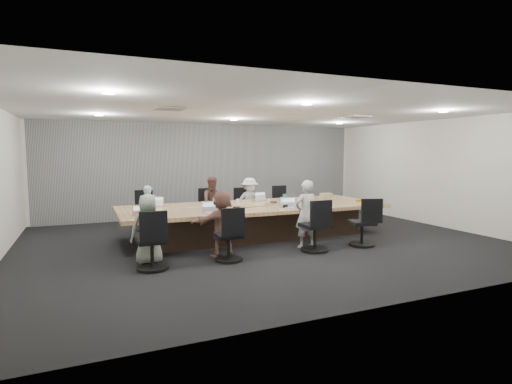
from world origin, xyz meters
name	(u,v)px	position (x,y,z in m)	size (l,w,h in m)	color
floor	(263,241)	(0.00, 0.00, 0.00)	(10.00, 8.00, 0.00)	black
ceiling	(263,112)	(0.00, 0.00, 2.80)	(10.00, 8.00, 0.00)	white
wall_back	(210,170)	(0.00, 4.00, 1.40)	(10.00, 2.80, 0.00)	silver
wall_front	(396,196)	(0.00, -4.00, 1.40)	(10.00, 2.80, 0.00)	silver
wall_right	(435,173)	(5.00, 0.00, 1.40)	(8.00, 2.80, 0.00)	silver
curtain	(210,170)	(0.00, 3.92, 1.40)	(9.80, 0.04, 2.80)	gray
conference_table	(254,220)	(0.00, 0.50, 0.40)	(6.00, 2.20, 0.74)	black
chair_0	(147,215)	(-2.16, 2.20, 0.40)	(0.54, 0.54, 0.81)	black
chair_1	(210,211)	(-0.55, 2.20, 0.39)	(0.53, 0.53, 0.79)	black
chair_2	(245,210)	(0.44, 2.20, 0.37)	(0.51, 0.51, 0.75)	black
chair_3	(283,207)	(1.62, 2.20, 0.39)	(0.53, 0.53, 0.78)	black
chair_4	(152,245)	(-2.57, -1.20, 0.41)	(0.55, 0.55, 0.82)	black
chair_5	(229,240)	(-1.23, -1.20, 0.39)	(0.52, 0.52, 0.77)	black
chair_6	(315,230)	(0.57, -1.20, 0.43)	(0.58, 0.58, 0.86)	black
chair_7	(362,227)	(1.71, -1.20, 0.41)	(0.55, 0.55, 0.81)	black
person_0	(149,210)	(-2.16, 1.85, 0.58)	(0.42, 0.28, 1.16)	#A0CCE1
laptop_0	(153,205)	(-2.16, 1.30, 0.75)	(0.34, 0.24, 0.02)	#B2B2B7
person_1	(214,203)	(-0.55, 1.85, 0.66)	(0.64, 0.50, 1.33)	brown
laptop_1	(220,202)	(-0.55, 1.30, 0.75)	(0.32, 0.22, 0.02)	#8C6647
person_2	(250,202)	(0.44, 1.85, 0.64)	(0.82, 0.47, 1.28)	#B7C0B7
laptop_2	(258,200)	(0.44, 1.30, 0.75)	(0.28, 0.19, 0.02)	#B2B2B7
person_4	(148,229)	(-2.57, -0.85, 0.62)	(0.61, 0.39, 1.24)	gray
laptop_4	(144,217)	(-2.57, -0.30, 0.75)	(0.32, 0.22, 0.02)	#8C6647
person_5	(222,223)	(-1.23, -0.85, 0.62)	(1.16, 0.37, 1.25)	brown
laptop_5	(213,213)	(-1.23, -0.30, 0.75)	(0.33, 0.23, 0.02)	#B2B2B7
person_6	(306,214)	(0.57, -0.85, 0.69)	(0.50, 0.33, 1.38)	#B5B5B5
laptop_6	(293,208)	(0.57, -0.30, 0.75)	(0.34, 0.23, 0.02)	#B2B2B7
bottle_green_left	(152,203)	(-2.24, 0.91, 0.85)	(0.06, 0.06, 0.23)	#2D8448
bottle_green_right	(284,200)	(0.52, 0.00, 0.88)	(0.08, 0.08, 0.28)	#2D8448
bottle_clear	(214,203)	(-0.99, 0.36, 0.85)	(0.07, 0.07, 0.22)	silver
cup_white_far	(238,201)	(-0.25, 0.91, 0.79)	(0.08, 0.08, 0.11)	white
cup_white_near	(303,198)	(1.48, 0.86, 0.79)	(0.08, 0.08, 0.10)	white
mug_brown	(136,211)	(-2.65, 0.15, 0.80)	(0.09, 0.09, 0.12)	brown
mic_left	(237,207)	(-0.54, 0.21, 0.76)	(0.16, 0.11, 0.03)	black
mic_right	(274,202)	(0.60, 0.73, 0.75)	(0.14, 0.10, 0.03)	black
stapler	(286,206)	(0.49, -0.15, 0.77)	(0.17, 0.04, 0.06)	black
canvas_bag	(326,196)	(2.14, 0.80, 0.82)	(0.29, 0.18, 0.16)	tan
snack_packet	(360,201)	(2.65, 0.09, 0.76)	(0.19, 0.12, 0.04)	#C7550B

